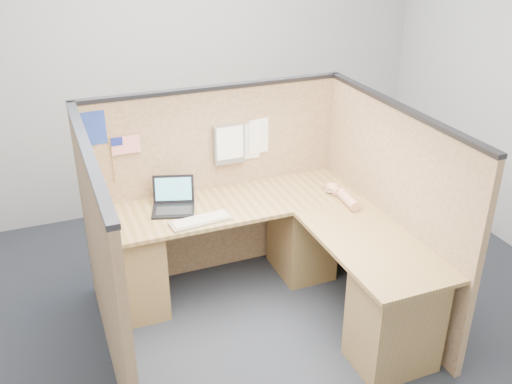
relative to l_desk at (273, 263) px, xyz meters
name	(u,v)px	position (x,y,z in m)	size (l,w,h in m)	color
floor	(264,337)	(-0.18, -0.29, -0.39)	(5.00, 5.00, 0.00)	#1E222A
wall_back	(172,65)	(-0.18, 1.96, 1.01)	(5.00, 5.00, 0.00)	#A8AAAE
cubicle_partitions	(242,213)	(-0.18, 0.14, 0.38)	(2.06, 1.83, 1.53)	brown
l_desk	(273,263)	(0.00, 0.00, 0.00)	(1.95, 1.75, 0.73)	brown
laptop	(171,202)	(-0.61, 0.47, 0.39)	(0.35, 0.36, 0.22)	black
keyboard	(200,221)	(-0.47, 0.19, 0.35)	(0.44, 0.19, 0.03)	gray
mouse	(332,190)	(0.60, 0.27, 0.36)	(0.11, 0.07, 0.05)	silver
hand_forearm	(343,195)	(0.61, 0.12, 0.38)	(0.11, 0.40, 0.08)	tan
blue_poster	(93,128)	(-1.06, 0.68, 0.94)	(0.18, 0.00, 0.24)	navy
american_flag	(123,147)	(-0.88, 0.67, 0.78)	(0.21, 0.01, 0.36)	olive
file_holder	(229,144)	(-0.09, 0.66, 0.69)	(0.24, 0.05, 0.30)	slate
paper_left	(246,142)	(0.05, 0.68, 0.68)	(0.22, 0.00, 0.29)	white
paper_right	(261,136)	(0.18, 0.68, 0.71)	(0.22, 0.00, 0.28)	white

